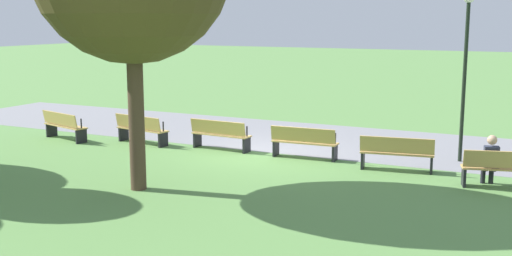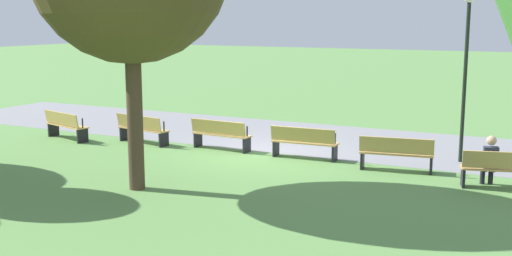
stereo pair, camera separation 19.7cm
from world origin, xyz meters
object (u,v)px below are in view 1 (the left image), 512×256
at_px(person_seated, 490,159).
at_px(lamp_post, 466,46).
at_px(bench_1, 141,129).
at_px(bench_0, 64,125).
at_px(bench_3, 304,142).
at_px(bench_5, 504,168).
at_px(bench_2, 220,134).
at_px(bench_4, 397,153).

xyz_separation_m(person_seated, lamp_post, (-0.98, 2.34, 2.44)).
distance_m(bench_1, person_seated, 10.05).
height_order(bench_0, person_seated, person_seated).
bearing_deg(lamp_post, person_seated, -67.28).
bearing_deg(bench_1, bench_3, 12.29).
bearing_deg(person_seated, lamp_post, 97.34).
bearing_deg(bench_1, person_seated, 6.44).
height_order(bench_0, bench_5, same).
distance_m(bench_3, bench_5, 5.21).
distance_m(bench_2, bench_3, 2.61).
height_order(bench_3, bench_5, same).
relative_size(bench_3, bench_5, 0.98).
distance_m(bench_0, person_seated, 12.59).
xyz_separation_m(bench_1, bench_2, (2.59, 0.28, 0.00)).
bearing_deg(bench_5, person_seated, 152.98).
height_order(bench_2, bench_3, same).
distance_m(bench_2, lamp_post, 7.14).
height_order(bench_3, person_seated, person_seated).
distance_m(bench_3, person_seated, 4.90).
distance_m(bench_0, bench_4, 10.36).
xyz_separation_m(bench_0, lamp_post, (11.61, 2.40, 2.60)).
relative_size(bench_2, bench_3, 1.00).
relative_size(bench_2, person_seated, 1.53).
relative_size(bench_5, lamp_post, 0.42).
bearing_deg(bench_1, lamp_post, 20.78).
xyz_separation_m(bench_0, person_seated, (12.59, 0.06, 0.16)).
distance_m(bench_2, bench_5, 7.80).
xyz_separation_m(bench_1, lamp_post, (9.06, 1.85, 2.60)).
xyz_separation_m(bench_2, bench_5, (7.75, -0.83, 0.00)).
relative_size(bench_0, bench_5, 1.00).
bearing_deg(bench_5, lamp_post, 102.82).
bearing_deg(bench_3, bench_0, -176.96).
xyz_separation_m(bench_0, bench_1, (2.55, 0.55, 0.00)).
distance_m(bench_1, bench_3, 5.21).
height_order(bench_1, bench_2, same).
bearing_deg(bench_2, person_seated, -2.81).
xyz_separation_m(bench_1, bench_5, (10.35, -0.55, 0.00)).
xyz_separation_m(bench_2, lamp_post, (6.46, 1.57, 2.60)).
xyz_separation_m(bench_3, bench_4, (2.59, -0.28, 0.00)).
xyz_separation_m(bench_1, bench_4, (7.80, 0.00, 0.00)).
relative_size(bench_0, lamp_post, 0.42).
height_order(bench_0, bench_1, same).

